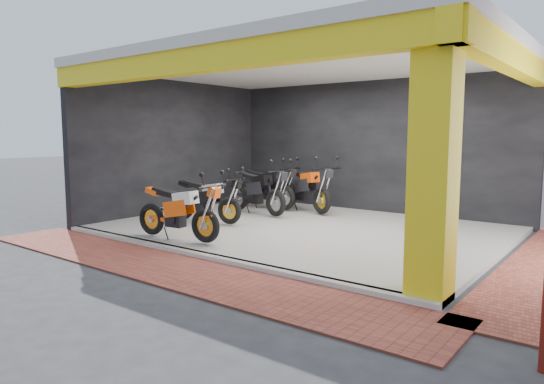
% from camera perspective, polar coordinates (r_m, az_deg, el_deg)
% --- Properties ---
extents(ground, '(80.00, 80.00, 0.00)m').
position_cam_1_polar(ground, '(9.09, -3.33, -6.60)').
color(ground, '#2D2D30').
rests_on(ground, ground).
extents(showroom_floor, '(8.00, 6.00, 0.10)m').
position_cam_1_polar(showroom_floor, '(10.64, 3.74, -4.36)').
color(showroom_floor, silver).
rests_on(showroom_floor, ground).
extents(showroom_ceiling, '(8.40, 6.40, 0.20)m').
position_cam_1_polar(showroom_ceiling, '(10.55, 3.89, 14.92)').
color(showroom_ceiling, beige).
rests_on(showroom_ceiling, corner_column).
extents(back_wall, '(8.20, 0.20, 3.50)m').
position_cam_1_polar(back_wall, '(13.14, 11.35, 5.10)').
color(back_wall, black).
rests_on(back_wall, ground).
extents(left_wall, '(0.20, 6.20, 3.50)m').
position_cam_1_polar(left_wall, '(13.17, -11.27, 5.10)').
color(left_wall, black).
rests_on(left_wall, ground).
extents(corner_column, '(0.50, 0.50, 3.50)m').
position_cam_1_polar(corner_column, '(6.29, 18.52, 3.25)').
color(corner_column, yellow).
rests_on(corner_column, ground).
extents(header_beam_front, '(8.40, 0.30, 0.40)m').
position_cam_1_polar(header_beam_front, '(8.21, -8.23, 15.11)').
color(header_beam_front, yellow).
rests_on(header_beam_front, corner_column).
extents(header_beam_right, '(0.30, 6.40, 0.40)m').
position_cam_1_polar(header_beam_right, '(8.95, 26.39, 13.78)').
color(header_beam_right, yellow).
rests_on(header_beam_right, corner_column).
extents(floor_kerb, '(8.00, 0.20, 0.10)m').
position_cam_1_polar(floor_kerb, '(8.36, -7.95, -7.49)').
color(floor_kerb, silver).
rests_on(floor_kerb, ground).
extents(paver_front, '(9.00, 1.40, 0.03)m').
position_cam_1_polar(paver_front, '(7.86, -12.04, -8.76)').
color(paver_front, '#974631').
rests_on(paver_front, ground).
extents(moto_hero, '(2.18, 0.99, 1.29)m').
position_cam_1_polar(moto_hero, '(8.92, -7.88, -2.04)').
color(moto_hero, '#FF560A').
rests_on(moto_hero, showroom_floor).
extents(moto_row_a, '(2.10, 1.02, 1.23)m').
position_cam_1_polar(moto_row_a, '(10.74, -5.05, -0.66)').
color(moto_row_a, black).
rests_on(moto_row_a, showroom_floor).
extents(moto_row_b, '(2.35, 1.24, 1.37)m').
position_cam_1_polar(moto_row_b, '(11.71, 0.43, 0.30)').
color(moto_row_b, black).
rests_on(moto_row_b, showroom_floor).
extents(moto_row_c, '(2.48, 1.66, 1.42)m').
position_cam_1_polar(moto_row_c, '(12.11, 5.87, 0.60)').
color(moto_row_c, black).
rests_on(moto_row_c, showroom_floor).
extents(moto_row_d, '(2.23, 0.86, 1.35)m').
position_cam_1_polar(moto_row_d, '(12.74, 1.49, 0.79)').
color(moto_row_d, black).
rests_on(moto_row_d, showroom_floor).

